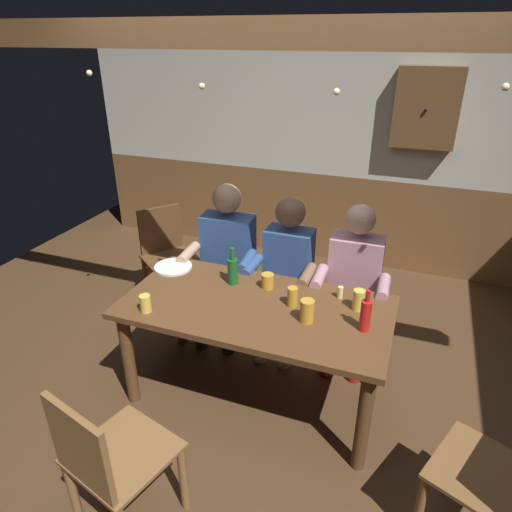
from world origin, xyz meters
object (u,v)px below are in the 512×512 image
at_px(chair_empty_near_left, 109,461).
at_px(person_0, 225,256).
at_px(chair_empty_near_right, 167,253).
at_px(plate_0, 173,267).
at_px(table_candle, 340,292).
at_px(bottle_1, 365,315).
at_px(pint_glass_4, 292,297).
at_px(dining_table, 256,319).
at_px(pint_glass_1, 268,281).
at_px(bottle_0, 233,270).
at_px(person_2, 353,280).
at_px(wall_dart_cabinet, 426,108).
at_px(chair_empty_far_end, 506,481).
at_px(pint_glass_3, 359,300).
at_px(pint_glass_0, 307,311).
at_px(person_1, 285,269).

bearing_deg(chair_empty_near_left, person_0, 111.37).
height_order(chair_empty_near_right, plate_0, chair_empty_near_right).
bearing_deg(person_0, table_candle, 154.67).
bearing_deg(bottle_1, pint_glass_4, 167.09).
relative_size(plate_0, pint_glass_4, 2.15).
height_order(person_0, table_candle, person_0).
xyz_separation_m(dining_table, pint_glass_1, (0.00, 0.23, 0.16)).
bearing_deg(plate_0, table_candle, 0.70).
bearing_deg(person_0, bottle_0, 116.01).
relative_size(person_2, wall_dart_cabinet, 1.73).
relative_size(chair_empty_far_end, bottle_1, 3.36).
relative_size(bottle_0, pint_glass_4, 2.08).
bearing_deg(plate_0, dining_table, -19.06).
bearing_deg(wall_dart_cabinet, bottle_1, -93.20).
bearing_deg(wall_dart_cabinet, pint_glass_1, -112.16).
xyz_separation_m(chair_empty_near_left, pint_glass_3, (0.91, 1.30, 0.32)).
bearing_deg(person_2, pint_glass_1, 38.08).
bearing_deg(plate_0, chair_empty_near_left, -72.73).
height_order(chair_empty_near_left, chair_empty_far_end, same).
bearing_deg(dining_table, pint_glass_0, -10.40).
xyz_separation_m(plate_0, pint_glass_1, (0.74, -0.03, 0.04)).
relative_size(plate_0, wall_dart_cabinet, 0.39).
xyz_separation_m(person_0, chair_empty_near_right, (-0.69, 0.25, -0.21)).
height_order(person_0, bottle_1, person_0).
bearing_deg(dining_table, wall_dart_cabinet, 69.93).
bearing_deg(person_1, pint_glass_0, 116.19).
bearing_deg(pint_glass_4, chair_empty_near_left, -113.52).
distance_m(chair_empty_near_left, pint_glass_3, 1.62).
bearing_deg(pint_glass_1, dining_table, -90.03).
relative_size(chair_empty_near_right, plate_0, 3.22).
bearing_deg(pint_glass_1, bottle_1, -20.95).
height_order(pint_glass_3, wall_dart_cabinet, wall_dart_cabinet).
relative_size(person_2, chair_empty_near_right, 1.37).
bearing_deg(chair_empty_near_right, pint_glass_0, 94.98).
height_order(dining_table, chair_empty_near_left, chair_empty_near_left).
height_order(chair_empty_near_right, pint_glass_4, chair_empty_near_right).
relative_size(pint_glass_1, pint_glass_3, 0.76).
xyz_separation_m(chair_empty_far_end, bottle_1, (-0.74, 0.57, 0.36)).
bearing_deg(pint_glass_1, wall_dart_cabinet, 67.84).
xyz_separation_m(bottle_0, pint_glass_4, (0.46, -0.13, -0.04)).
bearing_deg(chair_empty_near_right, dining_table, 90.00).
bearing_deg(pint_glass_3, plate_0, 176.55).
bearing_deg(dining_table, chair_empty_near_right, 143.01).
bearing_deg(person_2, dining_table, 50.24).
relative_size(chair_empty_near_left, bottle_0, 3.34).
bearing_deg(pint_glass_1, plate_0, 177.82).
height_order(person_0, plate_0, person_0).
bearing_deg(person_2, pint_glass_4, 61.56).
relative_size(dining_table, bottle_0, 6.39).
relative_size(chair_empty_near_right, chair_empty_far_end, 1.00).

